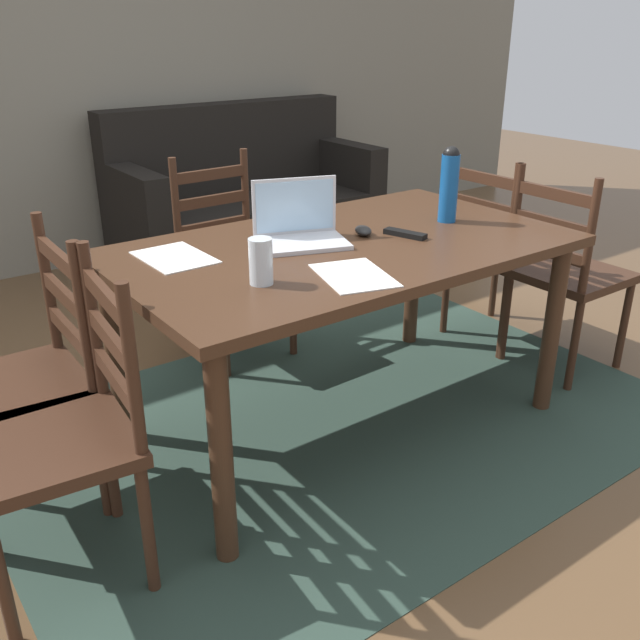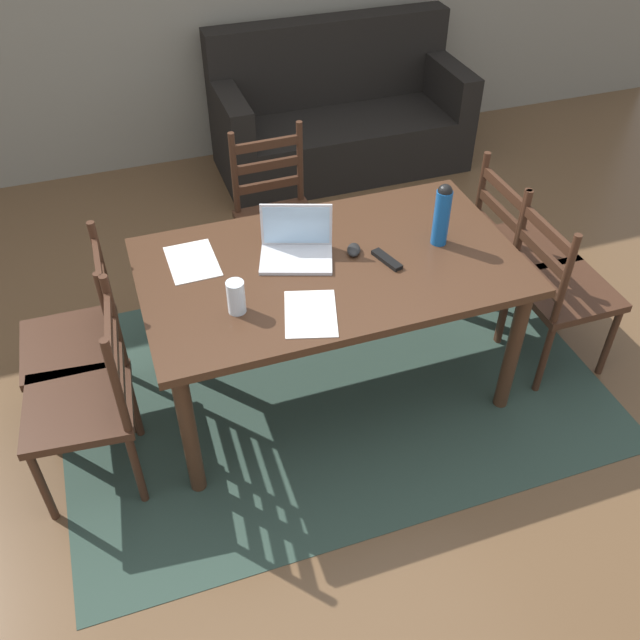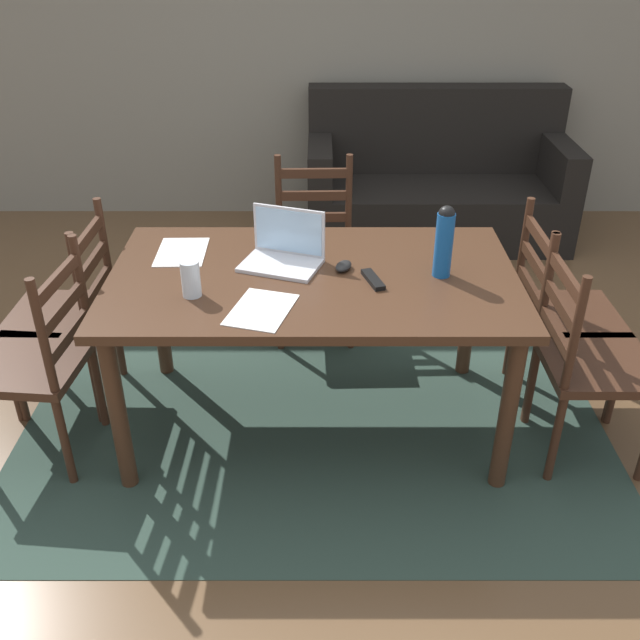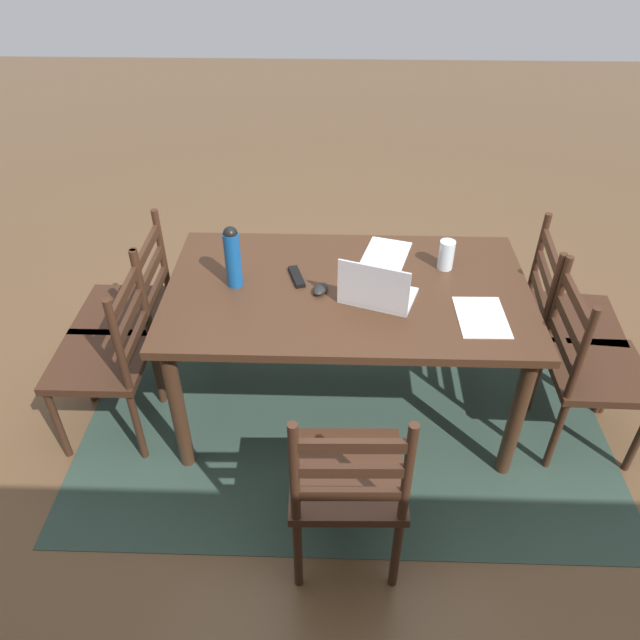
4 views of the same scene
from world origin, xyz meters
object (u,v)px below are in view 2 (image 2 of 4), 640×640
(chair_left_near, at_px, (88,403))
(drinking_glass, at_px, (236,297))
(tv_remote, at_px, (387,260))
(computer_mouse, at_px, (354,250))
(laptop, at_px, (296,244))
(chair_left_far, at_px, (80,341))
(chair_right_near, at_px, (559,291))
(water_bottle, at_px, (442,213))
(chair_right_far, at_px, (517,247))
(chair_far_head, at_px, (278,220))
(dining_table, at_px, (330,279))
(couch, at_px, (338,118))

(chair_left_near, bearing_deg, drinking_glass, 1.40)
(tv_remote, bearing_deg, computer_mouse, 119.62)
(laptop, distance_m, drinking_glass, 0.46)
(chair_left_near, xyz_separation_m, laptop, (1.01, 0.31, 0.36))
(computer_mouse, bearing_deg, chair_left_far, -163.94)
(chair_right_near, distance_m, water_bottle, 0.78)
(chair_left_far, bearing_deg, water_bottle, -7.07)
(chair_right_far, xyz_separation_m, chair_left_far, (-2.26, -0.00, 0.00))
(chair_right_near, height_order, chair_left_near, same)
(chair_far_head, height_order, drinking_glass, chair_far_head)
(chair_left_far, bearing_deg, drinking_glass, -29.85)
(dining_table, xyz_separation_m, tv_remote, (0.24, -0.07, 0.10))
(chair_far_head, distance_m, chair_right_far, 1.31)
(chair_right_far, bearing_deg, chair_right_near, -90.00)
(couch, xyz_separation_m, tv_remote, (-0.61, -2.27, 0.42))
(computer_mouse, bearing_deg, chair_far_head, 121.89)
(chair_right_far, relative_size, chair_left_far, 1.00)
(dining_table, distance_m, water_bottle, 0.58)
(couch, bearing_deg, chair_far_head, -122.34)
(dining_table, xyz_separation_m, couch, (0.85, 2.20, -0.32))
(water_bottle, height_order, drinking_glass, water_bottle)
(couch, height_order, computer_mouse, couch)
(chair_left_far, bearing_deg, dining_table, -9.81)
(water_bottle, bearing_deg, chair_far_head, 121.13)
(chair_right_far, relative_size, couch, 0.53)
(chair_right_near, relative_size, drinking_glass, 6.50)
(chair_far_head, xyz_separation_m, chair_right_far, (1.13, -0.67, 0.00))
(chair_far_head, bearing_deg, chair_left_near, -136.78)
(laptop, bearing_deg, couch, 65.11)
(couch, xyz_separation_m, laptop, (-0.97, -2.09, 0.47))
(chair_left_far, bearing_deg, tv_remote, -10.90)
(drinking_glass, bearing_deg, chair_right_near, -0.44)
(couch, distance_m, water_bottle, 2.31)
(chair_right_far, relative_size, computer_mouse, 9.50)
(chair_right_near, bearing_deg, tv_remote, 171.83)
(computer_mouse, height_order, tv_remote, computer_mouse)
(laptop, bearing_deg, drinking_glass, -139.55)
(dining_table, xyz_separation_m, laptop, (-0.12, 0.11, 0.15))
(chair_right_near, height_order, drinking_glass, chair_right_near)
(dining_table, relative_size, chair_left_far, 1.78)
(couch, bearing_deg, chair_right_near, -83.26)
(chair_right_near, height_order, laptop, laptop)
(couch, height_order, drinking_glass, couch)
(chair_right_near, xyz_separation_m, laptop, (-1.26, 0.31, 0.36))
(chair_left_far, height_order, couch, couch)
(chair_right_near, height_order, tv_remote, chair_right_near)
(couch, distance_m, drinking_glass, 2.77)
(chair_far_head, xyz_separation_m, chair_left_near, (-1.13, -1.06, 0.00))
(chair_left_near, xyz_separation_m, tv_remote, (1.37, 0.13, 0.31))
(dining_table, height_order, water_bottle, water_bottle)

